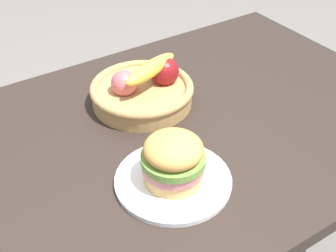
# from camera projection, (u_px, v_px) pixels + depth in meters

# --- Properties ---
(dining_table) EXTENTS (1.40, 0.90, 0.75)m
(dining_table) POSITION_uv_depth(u_px,v_px,m) (171.00, 158.00, 1.26)
(dining_table) COLOR #2D231E
(dining_table) RESTS_ON ground_plane
(plate) EXTENTS (0.27, 0.27, 0.01)m
(plate) POSITION_uv_depth(u_px,v_px,m) (173.00, 180.00, 1.04)
(plate) COLOR white
(plate) RESTS_ON dining_table
(sandwich) EXTENTS (0.15, 0.15, 0.12)m
(sandwich) POSITION_uv_depth(u_px,v_px,m) (173.00, 159.00, 1.00)
(sandwich) COLOR #DBAD60
(sandwich) RESTS_ON plate
(fruit_basket) EXTENTS (0.29, 0.29, 0.14)m
(fruit_basket) POSITION_uv_depth(u_px,v_px,m) (144.00, 89.00, 1.28)
(fruit_basket) COLOR tan
(fruit_basket) RESTS_ON dining_table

